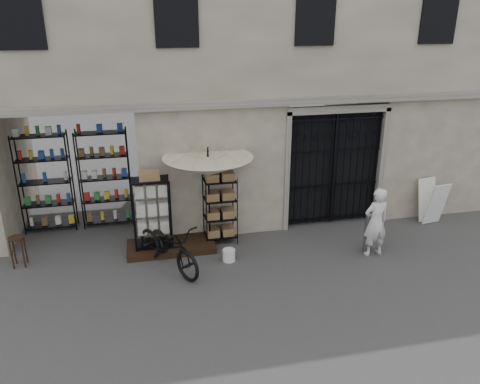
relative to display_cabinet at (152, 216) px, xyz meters
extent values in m
plane|color=black|center=(2.78, -1.56, -0.87)|extent=(80.00, 80.00, 0.00)
cube|color=#AA9F8D|center=(2.78, 2.44, 3.63)|extent=(14.00, 4.00, 9.00)
cube|color=black|center=(-1.72, 1.24, 0.63)|extent=(3.00, 1.70, 3.00)
cube|color=black|center=(-1.77, 1.74, 0.38)|extent=(2.70, 0.50, 2.50)
cube|color=black|center=(4.53, 0.72, 0.63)|extent=(2.50, 0.06, 3.00)
cube|color=black|center=(4.53, 0.56, 0.58)|extent=(0.05, 0.05, 2.80)
cube|color=black|center=(0.38, -0.01, -0.79)|extent=(2.00, 0.90, 0.15)
cube|color=black|center=(0.00, 0.01, -0.67)|extent=(0.87, 0.62, 0.09)
cube|color=silver|center=(0.04, -0.24, 0.08)|extent=(0.74, 0.14, 1.49)
cube|color=silver|center=(0.00, 0.01, -0.01)|extent=(0.73, 0.47, 1.24)
cube|color=olive|center=(0.00, 0.01, 0.92)|extent=(0.50, 0.41, 0.18)
cube|color=black|center=(1.57, 0.18, -0.04)|extent=(0.86, 0.75, 1.65)
cube|color=olive|center=(1.57, 0.18, -0.10)|extent=(0.73, 0.62, 1.23)
cylinder|color=black|center=(1.30, 0.03, 0.33)|extent=(0.05, 0.05, 2.39)
imported|color=beige|center=(1.30, 0.03, 1.20)|extent=(2.05, 2.08, 1.61)
cylinder|color=silver|center=(1.58, -0.81, -0.73)|extent=(0.32, 0.32, 0.27)
imported|color=black|center=(0.27, -0.87, -0.87)|extent=(1.17, 1.29, 2.04)
cylinder|color=black|center=(-2.87, -0.06, -0.20)|extent=(0.43, 0.43, 0.03)
cube|color=black|center=(-2.87, -0.06, -0.53)|extent=(0.33, 0.33, 0.67)
cylinder|color=slate|center=(4.76, -1.04, -0.43)|extent=(0.21, 0.21, 0.88)
imported|color=silver|center=(4.83, -1.22, -0.87)|extent=(0.75, 1.65, 0.38)
cube|color=silver|center=(7.12, -0.13, -0.29)|extent=(0.57, 0.34, 1.12)
cube|color=silver|center=(7.06, 0.22, -0.29)|extent=(0.57, 0.34, 1.12)
camera|label=1|loc=(-0.14, -9.78, 4.26)|focal=35.00mm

